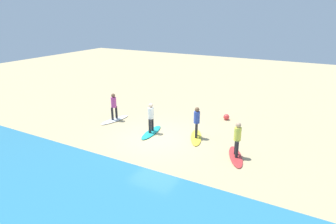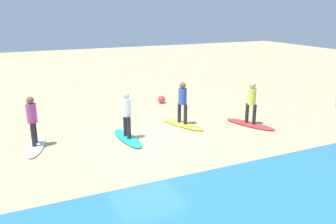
# 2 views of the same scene
# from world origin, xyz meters

# --- Properties ---
(ground_plane) EXTENTS (60.00, 60.00, 0.00)m
(ground_plane) POSITION_xyz_m (0.00, 0.00, 0.00)
(ground_plane) COLOR tan
(surfboard_red) EXTENTS (1.35, 2.15, 0.09)m
(surfboard_red) POSITION_xyz_m (-4.32, 0.15, 0.04)
(surfboard_red) COLOR red
(surfboard_red) RESTS_ON ground
(surfer_red) EXTENTS (0.32, 0.43, 1.64)m
(surfer_red) POSITION_xyz_m (-4.32, 0.15, 1.04)
(surfer_red) COLOR #232328
(surfer_red) RESTS_ON surfboard_red
(surfboard_yellow) EXTENTS (1.30, 2.16, 0.09)m
(surfboard_yellow) POSITION_xyz_m (-1.88, -0.96, 0.04)
(surfboard_yellow) COLOR yellow
(surfboard_yellow) RESTS_ON ground
(surfer_yellow) EXTENTS (0.32, 0.44, 1.64)m
(surfer_yellow) POSITION_xyz_m (-1.88, -0.96, 1.04)
(surfer_yellow) COLOR #232328
(surfer_yellow) RESTS_ON surfboard_yellow
(surfboard_teal) EXTENTS (0.74, 2.14, 0.09)m
(surfboard_teal) POSITION_xyz_m (0.57, -0.38, 0.04)
(surfboard_teal) COLOR teal
(surfboard_teal) RESTS_ON ground
(surfer_teal) EXTENTS (0.32, 0.46, 1.64)m
(surfer_teal) POSITION_xyz_m (0.57, -0.38, 1.04)
(surfer_teal) COLOR #232328
(surfer_teal) RESTS_ON surfboard_teal
(surfboard_white) EXTENTS (0.98, 2.17, 0.09)m
(surfboard_white) POSITION_xyz_m (3.58, -0.97, 0.04)
(surfboard_white) COLOR white
(surfboard_white) RESTS_ON ground
(surfer_white) EXTENTS (0.32, 0.45, 1.64)m
(surfer_white) POSITION_xyz_m (3.58, -0.97, 1.04)
(surfer_white) COLOR #232328
(surfer_white) RESTS_ON surfboard_white
(beach_ball) EXTENTS (0.36, 0.36, 0.36)m
(beach_ball) POSITION_xyz_m (-2.46, -4.37, 0.18)
(beach_ball) COLOR #E53838
(beach_ball) RESTS_ON ground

